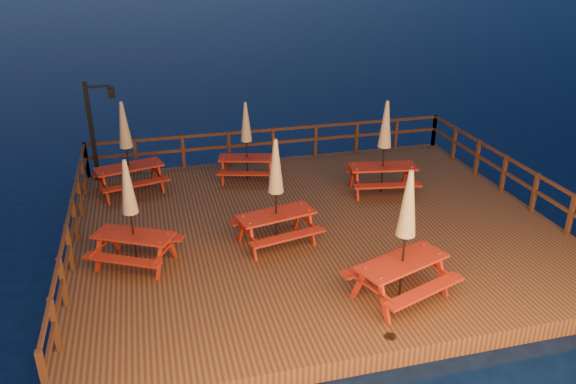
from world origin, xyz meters
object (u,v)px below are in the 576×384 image
lamp_post (96,123)px  picnic_table_0 (131,212)px  picnic_table_1 (384,146)px  picnic_table_2 (246,140)px

lamp_post → picnic_table_0: (0.91, -5.34, -0.49)m
picnic_table_1 → picnic_table_2: bearing=161.2°
picnic_table_1 → picnic_table_2: picnic_table_1 is taller
picnic_table_0 → picnic_table_1: picnic_table_1 is taller
lamp_post → picnic_table_2: size_ratio=1.24×
picnic_table_0 → picnic_table_1: 7.28m
lamp_post → picnic_table_1: lamp_post is taller
picnic_table_2 → picnic_table_0: bearing=-113.4°
picnic_table_1 → picnic_table_2: 4.05m
picnic_table_2 → lamp_post: bearing=-179.9°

